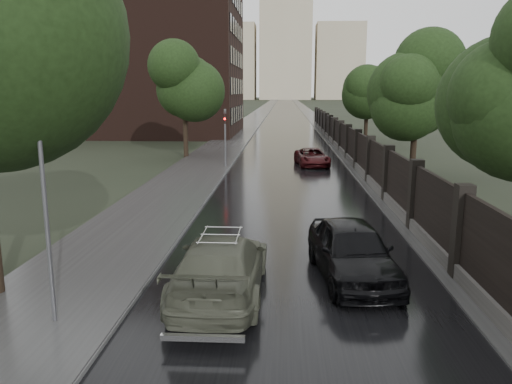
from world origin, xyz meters
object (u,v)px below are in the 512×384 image
object	(u,v)px
tree_left_far	(184,90)
traffic_light	(225,133)
lamp_post	(46,211)
car_right_far	(312,157)
volga_sedan	(221,266)
tree_right_c	(367,93)
car_right_near	(352,251)
tree_right_b	(417,95)

from	to	relation	value
tree_left_far	traffic_light	distance (m)	6.84
lamp_post	car_right_far	xyz separation A→B (m)	(7.05, 24.92, -2.06)
tree_left_far	volga_sedan	xyz separation A→B (m)	(6.09, -26.53, -4.45)
tree_right_c	volga_sedan	xyz separation A→B (m)	(-9.41, -36.53, -4.16)
car_right_near	car_right_far	xyz separation A→B (m)	(0.05, 21.59, -0.20)
tree_right_b	car_right_near	distance (m)	18.62
car_right_far	volga_sedan	bearing A→B (deg)	-105.94
car_right_near	car_right_far	world-z (taller)	car_right_near
car_right_far	tree_right_b	bearing A→B (deg)	-44.23
tree_right_c	traffic_light	size ratio (longest dim) A/B	1.75
lamp_post	traffic_light	xyz separation A→B (m)	(1.10, 23.49, -0.27)
tree_left_far	traffic_light	xyz separation A→B (m)	(3.70, -5.01, -2.84)
tree_right_c	car_right_near	distance (m)	35.90
tree_right_c	volga_sedan	bearing A→B (deg)	-104.44
tree_left_far	tree_right_c	distance (m)	18.45
car_right_far	traffic_light	bearing A→B (deg)	-173.63
tree_right_b	car_right_near	xyz separation A→B (m)	(-5.90, -17.17, -4.13)
tree_left_far	lamp_post	size ratio (longest dim) A/B	1.45
lamp_post	car_right_far	distance (m)	25.98
traffic_light	car_right_near	world-z (taller)	traffic_light
volga_sedan	car_right_near	xyz separation A→B (m)	(3.51, 1.37, 0.03)
tree_left_far	car_right_near	xyz separation A→B (m)	(9.60, -25.17, -4.42)
volga_sedan	tree_right_b	bearing A→B (deg)	-116.43
tree_left_far	tree_right_b	xyz separation A→B (m)	(15.50, -8.00, -0.29)
tree_right_b	car_right_far	world-z (taller)	tree_right_b
tree_right_b	volga_sedan	distance (m)	21.20
lamp_post	tree_right_c	bearing A→B (deg)	71.48
tree_right_c	lamp_post	bearing A→B (deg)	-108.52
tree_left_far	car_right_far	xyz separation A→B (m)	(9.65, -3.58, -4.63)
traffic_light	volga_sedan	bearing A→B (deg)	-83.66
tree_right_c	traffic_light	world-z (taller)	tree_right_c
lamp_post	car_right_far	size ratio (longest dim) A/B	1.15
tree_left_far	tree_right_c	bearing A→B (deg)	32.83
tree_right_b	car_right_far	distance (m)	8.52
tree_left_far	car_right_near	world-z (taller)	tree_left_far
tree_right_c	car_right_near	xyz separation A→B (m)	(-5.90, -35.17, -4.13)
lamp_post	volga_sedan	distance (m)	4.43
tree_left_far	tree_right_b	bearing A→B (deg)	-27.30
car_right_near	car_right_far	distance (m)	21.59
tree_right_b	volga_sedan	bearing A→B (deg)	-116.92
traffic_light	volga_sedan	size ratio (longest dim) A/B	0.74
traffic_light	car_right_near	bearing A→B (deg)	-73.69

